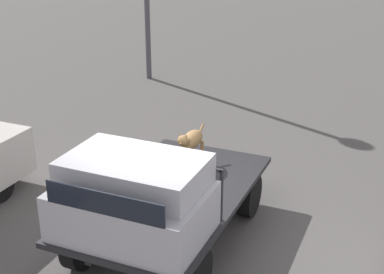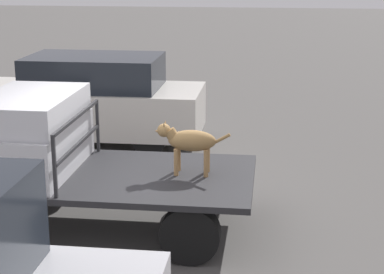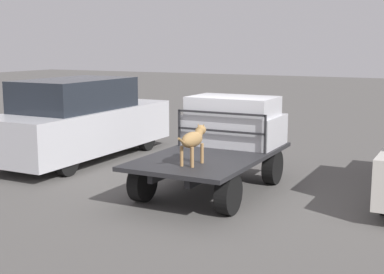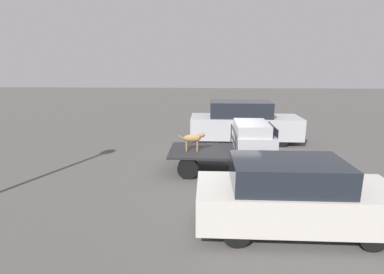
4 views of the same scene
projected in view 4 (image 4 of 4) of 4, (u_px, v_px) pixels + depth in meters
name	position (u px, v px, depth m)	size (l,w,h in m)	color
ground_plane	(221.00, 170.00, 11.10)	(80.00, 80.00, 0.00)	#514F4C
flatbed_truck	(221.00, 155.00, 10.96)	(3.76, 2.06, 0.78)	black
truck_cab	(253.00, 137.00, 10.75)	(1.34, 1.94, 1.03)	#B7B7BC
truck_headboard	(233.00, 136.00, 10.77)	(0.04, 1.94, 0.77)	#232326
dog	(194.00, 138.00, 10.75)	(0.99, 0.28, 0.70)	#9E7547
parked_sedan	(293.00, 196.00, 6.91)	(4.58, 1.76, 1.72)	black
parked_pickup_far	(244.00, 122.00, 14.95)	(5.39, 1.99, 2.06)	black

